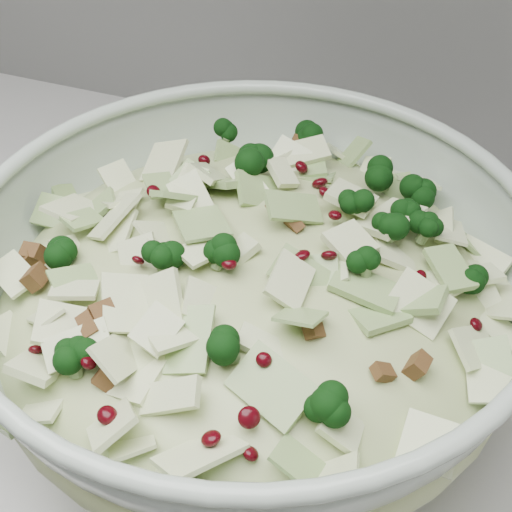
# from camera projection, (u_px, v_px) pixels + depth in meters

# --- Properties ---
(mixing_bowl) EXTENTS (0.51, 0.51, 0.16)m
(mixing_bowl) POSITION_uv_depth(u_px,v_px,m) (252.00, 304.00, 0.53)
(mixing_bowl) COLOR #AABBAC
(mixing_bowl) RESTS_ON counter
(salad) EXTENTS (0.53, 0.53, 0.16)m
(salad) POSITION_uv_depth(u_px,v_px,m) (252.00, 279.00, 0.51)
(salad) COLOR #B4C587
(salad) RESTS_ON mixing_bowl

